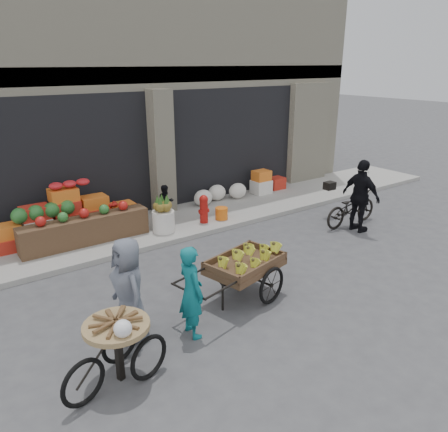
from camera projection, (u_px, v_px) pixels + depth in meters
ground at (293, 287)px, 8.03m from camera, size 80.00×80.00×0.00m
sidewalk at (181, 221)px, 11.15m from camera, size 18.00×2.20×0.12m
building at (111, 81)px, 13.06m from camera, size 14.00×6.45×7.00m
fruit_display at (78, 214)px, 9.80m from camera, size 3.10×1.12×1.24m
pineapple_bin at (164, 221)px, 10.25m from camera, size 0.52×0.52×0.50m
fire_hydrant at (204, 208)px, 10.77m from camera, size 0.22×0.22×0.71m
orange_bucket at (221, 213)px, 11.09m from camera, size 0.32×0.32×0.30m
right_bay_goods at (247, 187)px, 12.93m from camera, size 3.35×0.60×0.70m
seated_person at (166, 203)px, 10.86m from camera, size 0.51×0.43×0.93m
banana_cart at (243, 263)px, 7.43m from camera, size 2.37×1.36×0.93m
vendor_woman at (191, 292)px, 6.41m from camera, size 0.36×0.54×1.44m
tricycle_cart at (117, 342)px, 5.51m from camera, size 1.46×1.06×0.95m
vendor_grey at (129, 290)px, 6.32m from camera, size 0.53×0.79×1.59m
bicycle at (351, 208)px, 10.95m from camera, size 1.72×0.61×0.90m
cyclist at (361, 196)px, 10.39m from camera, size 0.44×1.04×1.76m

